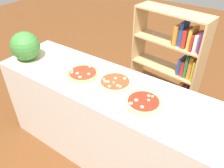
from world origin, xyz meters
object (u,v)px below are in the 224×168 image
pizza_mushroom_1 (115,82)px  bookshelf (174,73)px  pizza_mushroom_0 (83,73)px  watermelon (25,46)px  pizza_mushroom_2 (143,102)px

pizza_mushroom_1 → bookshelf: size_ratio=0.22×
pizza_mushroom_0 → watermelon: (-0.65, -0.10, 0.13)m
pizza_mushroom_2 → bookshelf: 1.04m
pizza_mushroom_1 → watermelon: (-0.98, -0.15, 0.13)m
pizza_mushroom_2 → watermelon: size_ratio=1.02×
pizza_mushroom_0 → watermelon: 0.67m
pizza_mushroom_1 → pizza_mushroom_2: pizza_mushroom_1 is taller
watermelon → bookshelf: (1.20, 1.05, -0.43)m
pizza_mushroom_1 → bookshelf: 0.98m
watermelon → bookshelf: 1.66m
pizza_mushroom_0 → watermelon: bearing=-171.2°
watermelon → pizza_mushroom_2: bearing=2.6°
pizza_mushroom_2 → bookshelf: size_ratio=0.22×
pizza_mushroom_2 → watermelon: 1.31m
pizza_mushroom_2 → watermelon: bearing=-177.4°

